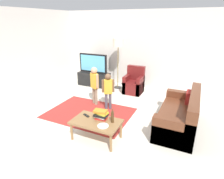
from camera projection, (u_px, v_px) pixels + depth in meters
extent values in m
plane|color=beige|center=(102.00, 122.00, 4.60)|extent=(7.80, 7.80, 0.00)
cube|color=silver|center=(140.00, 50.00, 6.67)|extent=(6.00, 0.12, 2.70)
cube|color=silver|center=(8.00, 58.00, 5.31)|extent=(0.12, 6.00, 2.70)
cube|color=#9E2D28|center=(89.00, 113.00, 5.03)|extent=(2.20, 1.60, 0.01)
cube|color=black|center=(94.00, 79.00, 7.08)|extent=(1.20, 0.44, 0.50)
cube|color=black|center=(93.00, 83.00, 7.09)|extent=(1.10, 0.32, 0.03)
cube|color=black|center=(93.00, 72.00, 6.97)|extent=(0.44, 0.28, 0.03)
cube|color=black|center=(93.00, 63.00, 6.84)|extent=(1.10, 0.07, 0.68)
cube|color=#59B2D8|center=(93.00, 63.00, 6.81)|extent=(1.00, 0.01, 0.58)
cube|color=brown|center=(177.00, 118.00, 4.33)|extent=(0.80, 1.80, 0.42)
cube|color=brown|center=(192.00, 113.00, 4.13)|extent=(0.20, 1.80, 0.86)
cube|color=brown|center=(173.00, 133.00, 3.62)|extent=(0.80, 0.20, 0.60)
cube|color=brown|center=(181.00, 102.00, 4.98)|extent=(0.80, 0.20, 0.60)
cube|color=#B22823|center=(188.00, 97.00, 4.61)|extent=(0.10, 0.32, 0.32)
cube|color=maroon|center=(133.00, 87.00, 6.36)|extent=(0.60, 0.60, 0.42)
cube|color=maroon|center=(136.00, 79.00, 6.47)|extent=(0.60, 0.16, 0.90)
cube|color=maroon|center=(127.00, 84.00, 6.43)|extent=(0.12, 0.60, 0.60)
cube|color=maroon|center=(140.00, 85.00, 6.24)|extent=(0.12, 0.60, 0.60)
cylinder|color=#262626|center=(118.00, 87.00, 6.92)|extent=(0.28, 0.28, 0.02)
cylinder|color=#99844C|center=(118.00, 68.00, 6.66)|extent=(0.03, 0.03, 1.50)
cylinder|color=silver|center=(118.00, 42.00, 6.35)|extent=(0.36, 0.36, 0.28)
cylinder|color=gray|center=(94.00, 95.00, 5.55)|extent=(0.08, 0.08, 0.51)
cylinder|color=gray|center=(96.00, 96.00, 5.46)|extent=(0.08, 0.08, 0.51)
cube|color=gold|center=(94.00, 81.00, 5.34)|extent=(0.27, 0.23, 0.43)
sphere|color=tan|center=(94.00, 70.00, 5.23)|extent=(0.18, 0.18, 0.18)
cylinder|color=tan|center=(92.00, 79.00, 5.45)|extent=(0.07, 0.07, 0.39)
cylinder|color=tan|center=(97.00, 81.00, 5.22)|extent=(0.07, 0.07, 0.39)
cylinder|color=#4C4C59|center=(106.00, 101.00, 5.20)|extent=(0.08, 0.08, 0.46)
cylinder|color=#4C4C59|center=(110.00, 101.00, 5.21)|extent=(0.08, 0.08, 0.46)
cube|color=gold|center=(108.00, 87.00, 5.05)|extent=(0.25, 0.22, 0.40)
sphere|color=brown|center=(108.00, 77.00, 4.95)|extent=(0.17, 0.17, 0.17)
cylinder|color=brown|center=(103.00, 86.00, 5.03)|extent=(0.06, 0.06, 0.36)
cylinder|color=brown|center=(113.00, 86.00, 5.06)|extent=(0.06, 0.06, 0.36)
cube|color=olive|center=(96.00, 122.00, 3.82)|extent=(1.00, 0.60, 0.04)
cylinder|color=olive|center=(72.00, 132.00, 3.86)|extent=(0.05, 0.05, 0.38)
cylinder|color=olive|center=(111.00, 143.00, 3.50)|extent=(0.05, 0.05, 0.38)
cylinder|color=olive|center=(85.00, 121.00, 4.28)|extent=(0.05, 0.05, 0.38)
cylinder|color=olive|center=(121.00, 130.00, 3.92)|extent=(0.05, 0.05, 0.38)
cube|color=red|center=(102.00, 118.00, 3.89)|extent=(0.24, 0.20, 0.04)
cube|color=white|center=(101.00, 116.00, 3.87)|extent=(0.26, 0.19, 0.04)
cube|color=black|center=(101.00, 115.00, 3.85)|extent=(0.29, 0.22, 0.04)
cube|color=yellow|center=(101.00, 113.00, 3.85)|extent=(0.28, 0.20, 0.04)
cube|color=orange|center=(100.00, 111.00, 3.84)|extent=(0.29, 0.20, 0.04)
cylinder|color=#4C3319|center=(112.00, 117.00, 3.73)|extent=(0.06, 0.06, 0.23)
cylinder|color=#4C3319|center=(112.00, 111.00, 3.68)|extent=(0.02, 0.02, 0.06)
cube|color=black|center=(86.00, 115.00, 4.01)|extent=(0.18, 0.11, 0.02)
cylinder|color=white|center=(103.00, 126.00, 3.62)|extent=(0.22, 0.22, 0.02)
cube|color=silver|center=(104.00, 126.00, 3.61)|extent=(0.13, 0.09, 0.01)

